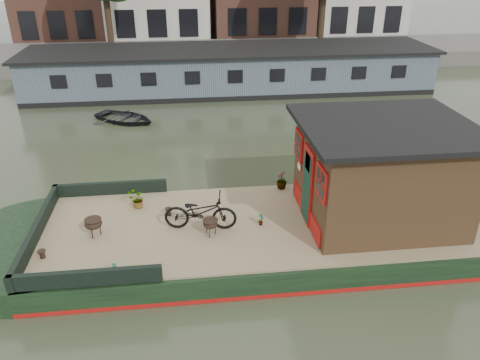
{
  "coord_description": "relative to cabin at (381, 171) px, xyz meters",
  "views": [
    {
      "loc": [
        -2.33,
        -9.59,
        6.71
      ],
      "look_at": [
        -1.14,
        0.5,
        1.58
      ],
      "focal_mm": 35.0,
      "sensor_mm": 36.0,
      "label": 1
    }
  ],
  "objects": [
    {
      "name": "bollard_stbd",
      "position": [
        -7.79,
        -0.87,
        -1.13
      ],
      "size": [
        0.17,
        0.17,
        0.19
      ],
      "primitive_type": "cylinder",
      "color": "black",
      "rests_on": "houseboat_deck"
    },
    {
      "name": "houseboat_hull",
      "position": [
        -3.52,
        0.0,
        -1.6
      ],
      "size": [
        14.01,
        4.02,
        0.6
      ],
      "color": "black",
      "rests_on": "ground"
    },
    {
      "name": "houseboat_deck",
      "position": [
        -2.19,
        0.0,
        -1.25
      ],
      "size": [
        11.8,
        3.8,
        0.05
      ],
      "primitive_type": "cube",
      "color": "olive",
      "rests_on": "houseboat_hull"
    },
    {
      "name": "brazier_rear",
      "position": [
        -6.8,
        -0.12,
        -1.0
      ],
      "size": [
        0.46,
        0.46,
        0.45
      ],
      "primitive_type": null,
      "rotation": [
        0.0,
        0.0,
        -0.13
      ],
      "color": "black",
      "rests_on": "houseboat_deck"
    },
    {
      "name": "potted_plant_e",
      "position": [
        -6.15,
        -1.7,
        -1.06
      ],
      "size": [
        0.15,
        0.19,
        0.33
      ],
      "primitive_type": "imported",
      "rotation": [
        0.0,
        0.0,
        1.37
      ],
      "color": "#A94231",
      "rests_on": "houseboat_deck"
    },
    {
      "name": "ground",
      "position": [
        -2.19,
        0.0,
        -1.88
      ],
      "size": [
        120.0,
        120.0,
        0.0
      ],
      "primitive_type": "plane",
      "color": "#27301E",
      "rests_on": "ground"
    },
    {
      "name": "dinghy",
      "position": [
        -7.15,
        9.71,
        -1.59
      ],
      "size": [
        3.39,
        3.16,
        0.57
      ],
      "primitive_type": "imported",
      "rotation": [
        0.0,
        0.0,
        0.99
      ],
      "color": "black",
      "rests_on": "ground"
    },
    {
      "name": "potted_plant_d",
      "position": [
        -2.03,
        1.7,
        -0.97
      ],
      "size": [
        0.35,
        0.35,
        0.51
      ],
      "primitive_type": "imported",
      "rotation": [
        0.0,
        0.0,
        4.46
      ],
      "color": "#955B28",
      "rests_on": "houseboat_deck"
    },
    {
      "name": "potted_plant_a",
      "position": [
        -2.89,
        -0.12,
        -1.06
      ],
      "size": [
        0.2,
        0.21,
        0.33
      ],
      "primitive_type": "imported",
      "rotation": [
        0.0,
        0.0,
        0.87
      ],
      "color": "brown",
      "rests_on": "houseboat_deck"
    },
    {
      "name": "quay",
      "position": [
        -2.19,
        20.5,
        -1.43
      ],
      "size": [
        60.0,
        6.0,
        0.9
      ],
      "primitive_type": "cube",
      "color": "#47443F",
      "rests_on": "ground"
    },
    {
      "name": "potted_plant_c",
      "position": [
        -5.9,
        1.07,
        -0.99
      ],
      "size": [
        0.56,
        0.55,
        0.47
      ],
      "primitive_type": "imported",
      "rotation": [
        0.0,
        0.0,
        3.81
      ],
      "color": "brown",
      "rests_on": "houseboat_deck"
    },
    {
      "name": "cabin",
      "position": [
        0.0,
        0.0,
        0.0
      ],
      "size": [
        4.0,
        3.5,
        2.42
      ],
      "color": "#2F2012",
      "rests_on": "houseboat_deck"
    },
    {
      "name": "brazier_front",
      "position": [
        -4.12,
        -0.41,
        -1.02
      ],
      "size": [
        0.46,
        0.46,
        0.41
      ],
      "primitive_type": null,
      "rotation": [
        0.0,
        0.0,
        -0.26
      ],
      "color": "black",
      "rests_on": "houseboat_deck"
    },
    {
      "name": "bow_bulwark",
      "position": [
        -7.25,
        0.0,
        -1.05
      ],
      "size": [
        3.0,
        4.0,
        0.35
      ],
      "color": "black",
      "rests_on": "houseboat_deck"
    },
    {
      "name": "bicycle",
      "position": [
        -4.33,
        -0.08,
        -0.78
      ],
      "size": [
        1.78,
        0.83,
        0.9
      ],
      "primitive_type": "imported",
      "rotation": [
        0.0,
        0.0,
        1.43
      ],
      "color": "black",
      "rests_on": "houseboat_deck"
    },
    {
      "name": "bollard_port",
      "position": [
        -5.11,
        0.61,
        -1.13
      ],
      "size": [
        0.17,
        0.17,
        0.2
      ],
      "primitive_type": "cylinder",
      "color": "black",
      "rests_on": "houseboat_deck"
    },
    {
      "name": "far_houseboat",
      "position": [
        -2.19,
        14.0,
        -0.91
      ],
      "size": [
        20.4,
        4.4,
        2.11
      ],
      "color": "#4D5B67",
      "rests_on": "ground"
    }
  ]
}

